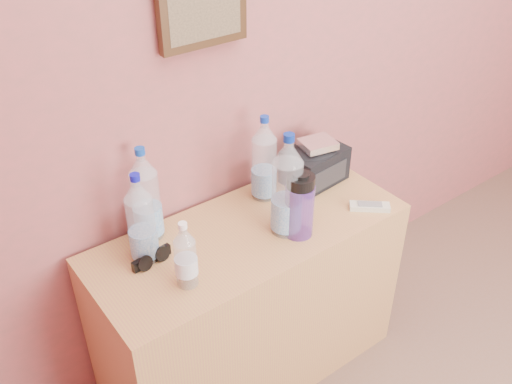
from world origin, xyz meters
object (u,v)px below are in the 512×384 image
nalgene_bottle (299,205)px  pet_large_d (287,190)px  pet_large_c (264,162)px  ac_remote (370,207)px  toiletry_bag (315,163)px  pet_large_a (141,223)px  dresser (250,304)px  pet_small (186,258)px  pet_large_b (146,199)px  foil_packet (318,144)px  sunglasses (151,258)px

nalgene_bottle → pet_large_d: bearing=121.4°
nalgene_bottle → pet_large_c: bearing=80.1°
ac_remote → toiletry_bag: size_ratio=0.63×
pet_large_a → pet_large_d: bearing=-19.3°
ac_remote → pet_large_c: bearing=171.5°
dresser → nalgene_bottle: (0.13, -0.11, 0.46)m
dresser → pet_small: pet_small is taller
pet_large_b → foil_packet: size_ratio=2.71×
pet_large_c → toiletry_bag: pet_large_c is taller
pet_large_c → ac_remote: pet_large_c is taller
pet_large_b → nalgene_bottle: bearing=-35.6°
pet_large_c → toiletry_bag: 0.23m
pet_small → foil_packet: bearing=15.5°
pet_large_c → pet_large_a: bearing=-174.3°
pet_large_d → sunglasses: bearing=164.4°
pet_large_b → pet_small: pet_large_b is taller
pet_large_c → sunglasses: bearing=-170.6°
pet_large_b → sunglasses: (-0.06, -0.13, -0.13)m
nalgene_bottle → toiletry_bag: size_ratio=1.05×
nalgene_bottle → sunglasses: 0.50m
pet_large_a → ac_remote: (0.77, -0.24, -0.13)m
ac_remote → toiletry_bag: bearing=138.0°
pet_large_b → foil_packet: bearing=-7.5°
ac_remote → dresser: bearing=-159.5°
pet_large_a → pet_large_b: (0.07, 0.09, 0.01)m
sunglasses → foil_packet: foil_packet is taller
pet_large_a → pet_large_d: 0.48m
toiletry_bag → foil_packet: 0.09m
toiletry_bag → foil_packet: bearing=-113.3°
pet_large_c → pet_large_d: pet_large_d is taller
ac_remote → pet_small: bearing=-144.0°
pet_small → ac_remote: size_ratio=1.59×
ac_remote → pet_large_a: bearing=-156.7°
sunglasses → pet_large_d: bearing=-23.2°
dresser → pet_large_d: (0.10, -0.07, 0.51)m
pet_large_b → nalgene_bottle: pet_large_b is taller
nalgene_bottle → foil_packet: size_ratio=1.92×
dresser → sunglasses: size_ratio=7.96×
sunglasses → ac_remote: bearing=-22.9°
pet_large_d → pet_small: 0.41m
pet_small → toiletry_bag: 0.72m
dresser → ac_remote: ac_remote is taller
dresser → pet_large_c: bearing=39.4°
foil_packet → sunglasses: bearing=-176.8°
sunglasses → foil_packet: size_ratio=1.13×
sunglasses → nalgene_bottle: bearing=-26.7°
pet_large_d → pet_small: size_ratio=1.62×
pet_large_b → toiletry_bag: 0.67m
pet_large_c → foil_packet: (0.21, -0.04, 0.02)m
pet_large_c → nalgene_bottle: pet_large_c is taller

